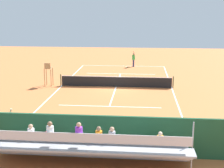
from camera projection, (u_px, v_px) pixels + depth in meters
ground_plane at (116, 87)px, 29.54m from camera, size 60.00×60.00×0.00m
court_line_markings at (116, 87)px, 29.57m from camera, size 10.10×22.20×0.01m
tennis_net at (116, 81)px, 29.43m from camera, size 10.30×0.10×1.07m
backdrop_wall at (93, 135)px, 15.74m from camera, size 18.00×0.16×2.00m
bleacher_stand at (86, 147)px, 14.42m from camera, size 9.06×2.40×2.48m
umpire_chair at (48, 72)px, 29.65m from camera, size 0.67×0.67×2.14m
courtside_bench at (157, 140)px, 16.26m from camera, size 1.80×0.40×0.93m
equipment_bag at (127, 147)px, 16.36m from camera, size 0.90×0.36×0.36m
tennis_player at (134, 58)px, 39.50m from camera, size 0.45×0.56×1.93m
tennis_racket at (126, 67)px, 39.39m from camera, size 0.57×0.42×0.03m
tennis_ball_near at (129, 68)px, 38.91m from camera, size 0.07×0.07×0.07m
tennis_ball_far at (113, 71)px, 36.96m from camera, size 0.07×0.07×0.07m
line_judge at (9, 127)px, 16.79m from camera, size 0.40×0.55×1.93m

